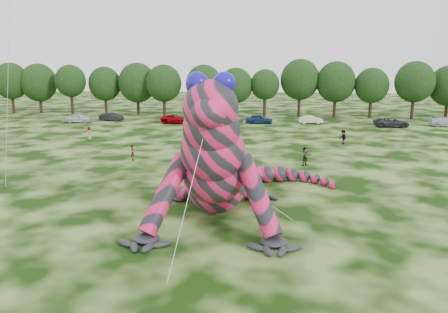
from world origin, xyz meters
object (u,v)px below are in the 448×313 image
car_2 (177,119)px  spectator_1 (200,145)px  tree_2 (39,88)px  car_1 (111,117)px  spectator_5 (305,156)px  tree_14 (448,92)px  car_4 (259,119)px  tree_13 (414,90)px  tree_8 (236,92)px  car_7 (446,122)px  tree_9 (265,93)px  car_6 (392,122)px  inflatable_gecko (218,141)px  tree_5 (138,89)px  spectator_4 (89,133)px  tree_4 (105,90)px  spectator_2 (343,137)px  tree_1 (12,88)px  tree_11 (335,90)px  tree_7 (204,91)px  car_3 (229,118)px  flying_kite (10,2)px  tree_6 (164,90)px  car_5 (311,120)px  car_0 (79,118)px  tree_10 (300,88)px  tree_3 (71,90)px  tree_12 (371,93)px  spectator_0 (133,153)px

car_2 → spectator_1: bearing=-164.3°
tree_2 → car_1: 20.66m
spectator_5 → car_2: bearing=74.3°
tree_14 → car_4: size_ratio=2.12×
tree_13 → spectator_5: bearing=-119.7°
tree_8 → car_7: size_ratio=1.79×
tree_9 → car_6: 22.81m
inflatable_gecko → tree_5: tree_5 is taller
car_2 → spectator_4: 18.27m
tree_4 → tree_13: bearing=-1.6°
spectator_2 → tree_1: bearing=-138.2°
tree_11 → spectator_5: size_ratio=5.37×
tree_13 → car_6: (-6.07, -10.14, -4.33)m
inflatable_gecko → tree_11: 54.28m
tree_7 → car_3: tree_7 is taller
tree_14 → car_1: bearing=-170.8°
flying_kite → car_3: flying_kite is taller
tree_5 → tree_8: tree_5 is taller
tree_6 → tree_8: tree_6 is taller
tree_1 → spectator_2: (59.63, -26.41, -4.02)m
inflatable_gecko → tree_6: size_ratio=2.04×
car_5 → car_7: (20.91, -1.33, 0.08)m
tree_8 → car_2: bearing=-133.1°
car_0 → tree_11: bearing=-73.7°
tree_10 → tree_13: (19.73, -1.45, -0.19)m
tree_1 → tree_11: tree_11 is taller
inflatable_gecko → car_7: size_ratio=3.87×
tree_10 → car_5: tree_10 is taller
tree_1 → tree_14: bearing=0.5°
car_5 → spectator_5: (-3.10, -30.02, 0.29)m
tree_11 → car_7: (15.99, -9.86, -4.31)m
tree_3 → tree_11: (49.50, 1.13, 0.31)m
tree_10 → spectator_5: tree_10 is taller
tree_4 → tree_12: tree_4 is taller
car_3 → car_5: size_ratio=1.22×
car_0 → tree_10: bearing=-70.7°
tree_8 → car_7: bearing=-14.3°
car_5 → car_6: (12.21, -2.67, 0.09)m
spectator_4 → spectator_0: bearing=14.1°
car_6 → spectator_2: 18.20m
car_7 → spectator_0: size_ratio=3.04×
tree_5 → tree_7: size_ratio=1.03×
tree_9 → car_0: (-30.79, -10.88, -3.58)m
flying_kite → car_4: size_ratio=3.64×
flying_kite → car_7: size_ratio=3.23×
tree_4 → tree_5: bearing=-2.4°
spectator_5 → inflatable_gecko: bearing=-167.3°
tree_4 → car_7: tree_4 is taller
tree_9 → car_5: size_ratio=2.22×
tree_1 → car_7: size_ratio=1.96×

